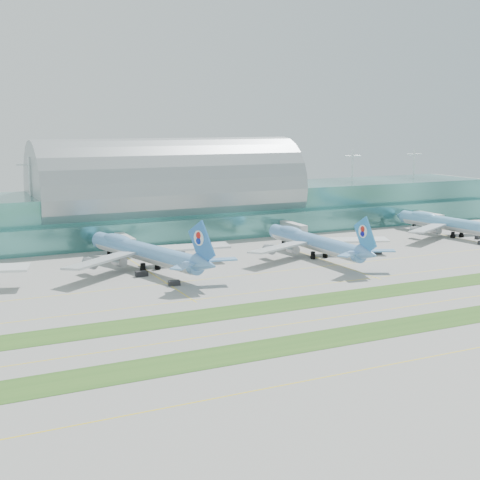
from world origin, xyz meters
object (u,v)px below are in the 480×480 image
airliner_c (313,241)px  airliner_d (450,223)px  terminal (169,203)px  airliner_b (143,250)px

airliner_c → airliner_d: 79.62m
terminal → airliner_c: size_ratio=4.86×
airliner_b → airliner_d: bearing=-13.5°
terminal → airliner_c: terminal is taller
airliner_b → terminal: bearing=47.7°
terminal → airliner_b: size_ratio=4.59×
airliner_d → terminal: bearing=145.1°
terminal → airliner_b: 73.04m
airliner_b → airliner_c: bearing=-21.8°
airliner_c → airliner_b: bearing=171.4°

